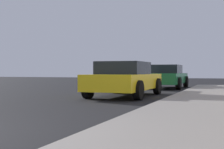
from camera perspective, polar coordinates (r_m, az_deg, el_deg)
The scene contains 2 objects.
car_yellow at distance 11.64m, azimuth 2.38°, elevation -0.80°, with size 1.99×4.31×1.27m.
car_green at distance 17.46m, azimuth 9.75°, elevation -0.34°, with size 1.95×4.20×1.27m.
Camera 1 is at (3.82, -2.92, 0.93)m, focal length 50.76 mm.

